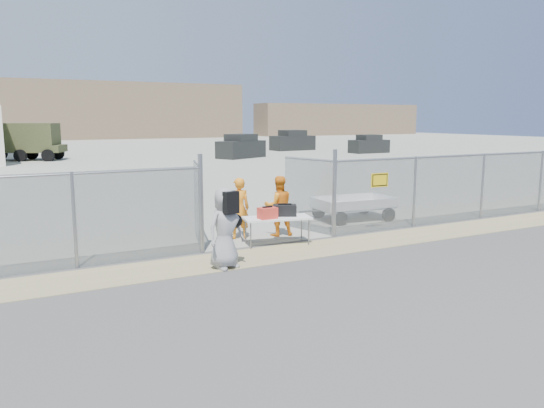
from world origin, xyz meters
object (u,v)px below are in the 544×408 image
visitor (225,228)px  utility_trailer (353,208)px  security_worker_left (239,208)px  security_worker_right (279,206)px  folding_table (277,231)px

visitor → utility_trailer: bearing=14.5°
security_worker_left → security_worker_right: 1.20m
security_worker_left → visitor: visitor is taller
security_worker_right → security_worker_left: bearing=6.5°
security_worker_left → utility_trailer: (4.56, 0.83, -0.46)m
security_worker_right → utility_trailer: 3.54m
folding_table → security_worker_left: 1.38m
utility_trailer → visitor: bearing=-146.7°
folding_table → visitor: bearing=-133.8°
folding_table → security_worker_left: security_worker_left is taller
security_worker_left → utility_trailer: size_ratio=0.52×
security_worker_right → utility_trailer: (3.37, 0.98, -0.46)m
folding_table → security_worker_right: 1.23m
security_worker_right → visitor: visitor is taller
security_worker_right → utility_trailer: size_ratio=0.52×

